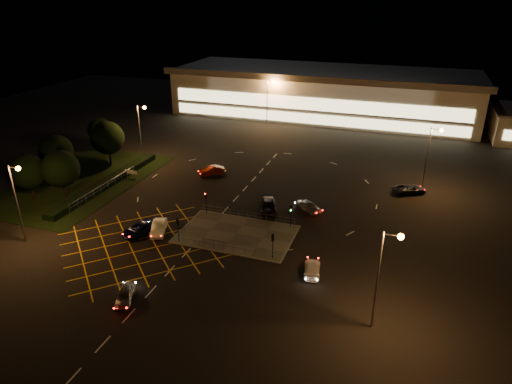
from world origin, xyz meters
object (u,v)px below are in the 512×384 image
(car_near_silver, at_px, (125,295))
(car_queue_white, at_px, (159,228))
(signal_se, at_px, (273,241))
(signal_ne, at_px, (291,211))
(car_far_dkgrey, at_px, (268,206))
(car_circ_red, at_px, (212,171))
(car_right_silver, at_px, (309,206))
(car_left_blue, at_px, (139,229))
(signal_nw, at_px, (206,198))
(car_approach_white, at_px, (312,269))
(car_east_grey, at_px, (410,189))
(signal_sw, at_px, (178,225))

(car_near_silver, height_order, car_queue_white, car_queue_white)
(signal_se, distance_m, signal_ne, 7.99)
(car_far_dkgrey, relative_size, car_circ_red, 1.23)
(signal_ne, bearing_deg, car_right_silver, 78.88)
(car_circ_red, bearing_deg, car_left_blue, -41.27)
(car_circ_red, bearing_deg, car_near_silver, -30.44)
(signal_nw, relative_size, car_left_blue, 0.66)
(car_near_silver, bearing_deg, car_far_dkgrey, 51.26)
(car_approach_white, bearing_deg, car_right_silver, -85.78)
(car_near_silver, height_order, car_left_blue, car_near_silver)
(car_near_silver, bearing_deg, signal_ne, 38.69)
(car_queue_white, distance_m, car_circ_red, 20.43)
(signal_nw, height_order, car_left_blue, signal_nw)
(signal_ne, xyz_separation_m, car_east_grey, (14.21, 16.34, -1.67))
(car_approach_white, bearing_deg, signal_sw, -14.84)
(car_queue_white, height_order, car_east_grey, car_queue_white)
(signal_sw, relative_size, car_circ_red, 0.72)
(signal_nw, height_order, car_near_silver, signal_nw)
(car_left_blue, relative_size, car_approach_white, 1.14)
(car_approach_white, bearing_deg, car_east_grey, -120.08)
(signal_sw, relative_size, car_right_silver, 0.77)
(car_near_silver, height_order, car_east_grey, car_east_grey)
(car_circ_red, xyz_separation_m, car_east_grey, (31.47, 2.76, -0.02))
(signal_sw, distance_m, signal_nw, 7.99)
(car_queue_white, xyz_separation_m, car_far_dkgrey, (11.34, 10.33, 0.05))
(signal_ne, distance_m, car_east_grey, 21.72)
(car_east_grey, bearing_deg, car_approach_white, 130.71)
(car_right_silver, bearing_deg, car_queue_white, 158.55)
(signal_sw, height_order, car_east_grey, signal_sw)
(signal_sw, relative_size, car_east_grey, 0.63)
(signal_sw, distance_m, car_far_dkgrey, 14.04)
(car_left_blue, distance_m, car_far_dkgrey, 17.70)
(car_approach_white, bearing_deg, car_queue_white, -17.41)
(signal_sw, relative_size, signal_se, 1.00)
(car_left_blue, distance_m, car_approach_white, 22.73)
(signal_ne, relative_size, car_right_silver, 0.77)
(signal_nw, height_order, car_far_dkgrey, signal_nw)
(signal_se, relative_size, car_left_blue, 0.66)
(signal_ne, bearing_deg, car_circ_red, 141.80)
(car_approach_white, bearing_deg, car_circ_red, -56.17)
(signal_nw, distance_m, car_left_blue, 9.83)
(signal_ne, bearing_deg, car_east_grey, 48.98)
(signal_se, relative_size, car_approach_white, 0.75)
(car_right_silver, height_order, car_circ_red, car_circ_red)
(car_queue_white, distance_m, car_east_grey, 37.65)
(car_far_dkgrey, bearing_deg, signal_ne, -60.53)
(car_queue_white, bearing_deg, signal_se, -25.79)
(car_circ_red, distance_m, car_approach_white, 31.91)
(signal_se, xyz_separation_m, car_far_dkgrey, (-4.16, 11.54, -1.58))
(car_circ_red, bearing_deg, signal_ne, 11.82)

